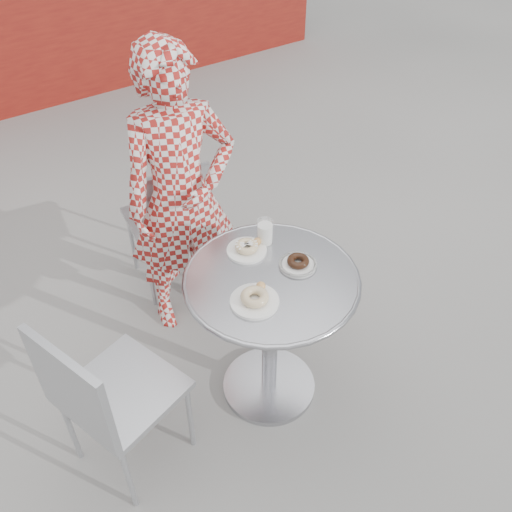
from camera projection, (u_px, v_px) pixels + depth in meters
ground at (268, 394)px, 2.80m from camera, size 60.00×60.00×0.00m
bistro_table at (271, 309)px, 2.46m from camera, size 0.74×0.74×0.75m
chair_far at (170, 244)px, 3.26m from camera, size 0.45×0.46×0.85m
chair_left at (127, 418)px, 2.39m from camera, size 0.53×0.52×0.87m
seated_person at (181, 198)px, 2.73m from camera, size 0.61×0.45×1.53m
plate_far at (247, 248)px, 2.45m from camera, size 0.17×0.17×0.05m
plate_near at (255, 298)px, 2.22m from camera, size 0.19×0.19×0.05m
plate_checker at (298, 263)px, 2.39m from camera, size 0.16×0.16×0.04m
milk_cup at (265, 233)px, 2.48m from camera, size 0.07×0.07×0.11m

